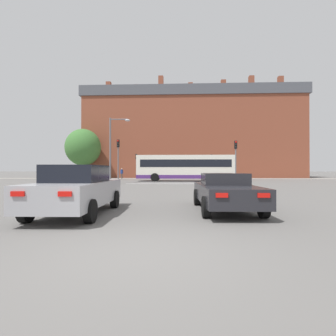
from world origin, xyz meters
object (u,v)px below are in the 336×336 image
(traffic_light_near_left, at_px, (118,154))
(street_lamp_junction, at_px, (114,143))
(car_roadster_right, at_px, (225,192))
(traffic_light_far_left, at_px, (136,162))
(car_saloon_left, at_px, (78,189))
(pedestrian_waiting, at_px, (122,172))
(traffic_light_far_right, at_px, (211,162))
(pedestrian_walking_east, at_px, (149,173))
(traffic_light_near_right, at_px, (236,155))
(bus_crossing_lead, at_px, (185,167))

(traffic_light_near_left, relative_size, street_lamp_junction, 0.70)
(car_roadster_right, xyz_separation_m, traffic_light_far_left, (-8.41, 31.76, 1.97))
(car_saloon_left, height_order, pedestrian_waiting, pedestrian_waiting)
(car_saloon_left, relative_size, traffic_light_far_right, 1.21)
(pedestrian_waiting, distance_m, pedestrian_walking_east, 4.59)
(traffic_light_near_right, distance_m, pedestrian_waiting, 21.33)
(pedestrian_waiting, xyz_separation_m, pedestrian_walking_east, (4.52, -0.77, -0.01))
(street_lamp_junction, bearing_deg, car_roadster_right, -63.77)
(traffic_light_far_right, height_order, street_lamp_junction, street_lamp_junction)
(car_saloon_left, bearing_deg, pedestrian_waiting, 99.23)
(car_saloon_left, relative_size, street_lamp_junction, 0.70)
(traffic_light_near_right, distance_m, street_lamp_junction, 12.20)
(traffic_light_far_left, bearing_deg, pedestrian_waiting, 164.96)
(traffic_light_far_left, relative_size, traffic_light_near_left, 0.85)
(traffic_light_near_left, bearing_deg, car_saloon_left, -80.45)
(traffic_light_near_right, height_order, pedestrian_walking_east, traffic_light_near_right)
(traffic_light_near_right, xyz_separation_m, pedestrian_walking_east, (-10.39, 14.36, -1.94))
(traffic_light_far_right, xyz_separation_m, pedestrian_waiting, (-14.25, 0.42, -1.60))
(traffic_light_far_right, height_order, traffic_light_near_right, traffic_light_near_right)
(street_lamp_junction, bearing_deg, pedestrian_walking_east, 83.56)
(traffic_light_far_right, bearing_deg, traffic_light_near_left, -128.64)
(car_roadster_right, xyz_separation_m, street_lamp_junction, (-8.07, 16.39, 3.38))
(car_saloon_left, xyz_separation_m, traffic_light_near_right, (8.87, 18.25, 2.10))
(traffic_light_far_left, bearing_deg, traffic_light_near_right, -49.30)
(bus_crossing_lead, xyz_separation_m, street_lamp_junction, (-7.19, -6.79, 2.33))
(bus_crossing_lead, xyz_separation_m, traffic_light_near_left, (-7.09, -5.40, 1.33))
(pedestrian_waiting, bearing_deg, traffic_light_near_right, 67.49)
(traffic_light_far_left, bearing_deg, pedestrian_walking_east, -2.90)
(car_saloon_left, xyz_separation_m, traffic_light_far_left, (-3.58, 32.71, 1.84))
(car_roadster_right, distance_m, bus_crossing_lead, 23.22)
(traffic_light_far_right, bearing_deg, pedestrian_waiting, 178.31)
(bus_crossing_lead, height_order, street_lamp_junction, street_lamp_junction)
(traffic_light_far_left, distance_m, street_lamp_junction, 15.44)
(car_saloon_left, relative_size, car_roadster_right, 1.00)
(car_roadster_right, height_order, traffic_light_far_right, traffic_light_far_right)
(pedestrian_waiting, bearing_deg, street_lamp_junction, 32.81)
(car_saloon_left, distance_m, bus_crossing_lead, 24.47)
(traffic_light_far_left, height_order, pedestrian_walking_east, traffic_light_far_left)
(traffic_light_far_left, height_order, street_lamp_junction, street_lamp_junction)
(car_saloon_left, height_order, traffic_light_far_right, traffic_light_far_right)
(car_roadster_right, distance_m, street_lamp_junction, 18.58)
(bus_crossing_lead, relative_size, traffic_light_near_left, 2.60)
(traffic_light_far_right, xyz_separation_m, street_lamp_junction, (-11.46, -15.61, 1.47))
(traffic_light_far_right, height_order, traffic_light_near_left, traffic_light_near_left)
(car_roadster_right, xyz_separation_m, bus_crossing_lead, (-0.89, 23.18, 1.05))
(traffic_light_near_left, xyz_separation_m, pedestrian_walking_east, (1.63, 13.87, -2.08))
(car_saloon_left, xyz_separation_m, car_roadster_right, (4.83, 0.96, -0.13))
(traffic_light_near_right, bearing_deg, pedestrian_waiting, 134.58)
(bus_crossing_lead, bearing_deg, car_roadster_right, -177.81)
(traffic_light_far_right, bearing_deg, bus_crossing_lead, -115.84)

